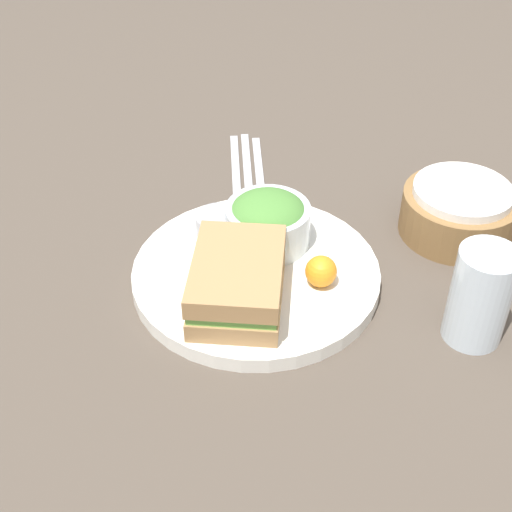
{
  "coord_description": "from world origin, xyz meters",
  "views": [
    {
      "loc": [
        0.68,
        -0.06,
        0.6
      ],
      "look_at": [
        0.0,
        0.0,
        0.04
      ],
      "focal_mm": 50.0,
      "sensor_mm": 36.0,
      "label": 1
    }
  ],
  "objects_px": {
    "bread_basket": "(459,211)",
    "knife": "(247,164)",
    "salad_bowl": "(268,220)",
    "fork": "(235,164)",
    "plate": "(256,275)",
    "sandwich": "(238,281)",
    "spoon": "(258,164)",
    "drink_glass": "(480,296)",
    "dressing_cup": "(218,224)"
  },
  "relations": [
    {
      "from": "bread_basket",
      "to": "plate",
      "type": "bearing_deg",
      "value": -74.6
    },
    {
      "from": "plate",
      "to": "spoon",
      "type": "relative_size",
      "value": 1.93
    },
    {
      "from": "sandwich",
      "to": "drink_glass",
      "type": "height_order",
      "value": "drink_glass"
    },
    {
      "from": "sandwich",
      "to": "bread_basket",
      "type": "relative_size",
      "value": 1.06
    },
    {
      "from": "fork",
      "to": "spoon",
      "type": "relative_size",
      "value": 1.11
    },
    {
      "from": "spoon",
      "to": "sandwich",
      "type": "bearing_deg",
      "value": 172.74
    },
    {
      "from": "drink_glass",
      "to": "fork",
      "type": "bearing_deg",
      "value": -147.86
    },
    {
      "from": "fork",
      "to": "dressing_cup",
      "type": "bearing_deg",
      "value": 172.07
    },
    {
      "from": "sandwich",
      "to": "salad_bowl",
      "type": "bearing_deg",
      "value": 156.8
    },
    {
      "from": "drink_glass",
      "to": "spoon",
      "type": "distance_m",
      "value": 0.45
    },
    {
      "from": "salad_bowl",
      "to": "fork",
      "type": "bearing_deg",
      "value": -173.03
    },
    {
      "from": "plate",
      "to": "dressing_cup",
      "type": "distance_m",
      "value": 0.09
    },
    {
      "from": "dressing_cup",
      "to": "spoon",
      "type": "bearing_deg",
      "value": 160.0
    },
    {
      "from": "bread_basket",
      "to": "spoon",
      "type": "distance_m",
      "value": 0.32
    },
    {
      "from": "bread_basket",
      "to": "fork",
      "type": "relative_size",
      "value": 0.87
    },
    {
      "from": "dressing_cup",
      "to": "drink_glass",
      "type": "relative_size",
      "value": 0.5
    },
    {
      "from": "plate",
      "to": "sandwich",
      "type": "height_order",
      "value": "sandwich"
    },
    {
      "from": "bread_basket",
      "to": "spoon",
      "type": "xyz_separation_m",
      "value": [
        -0.2,
        -0.25,
        -0.03
      ]
    },
    {
      "from": "salad_bowl",
      "to": "fork",
      "type": "distance_m",
      "value": 0.23
    },
    {
      "from": "bread_basket",
      "to": "fork",
      "type": "bearing_deg",
      "value": -124.4
    },
    {
      "from": "plate",
      "to": "dressing_cup",
      "type": "xyz_separation_m",
      "value": [
        -0.08,
        -0.04,
        0.02
      ]
    },
    {
      "from": "dressing_cup",
      "to": "drink_glass",
      "type": "height_order",
      "value": "drink_glass"
    },
    {
      "from": "fork",
      "to": "knife",
      "type": "relative_size",
      "value": 0.95
    },
    {
      "from": "plate",
      "to": "fork",
      "type": "distance_m",
      "value": 0.28
    },
    {
      "from": "knife",
      "to": "spoon",
      "type": "height_order",
      "value": "same"
    },
    {
      "from": "salad_bowl",
      "to": "fork",
      "type": "relative_size",
      "value": 0.61
    },
    {
      "from": "dressing_cup",
      "to": "salad_bowl",
      "type": "bearing_deg",
      "value": 68.16
    },
    {
      "from": "knife",
      "to": "fork",
      "type": "bearing_deg",
      "value": 90.0
    },
    {
      "from": "plate",
      "to": "sandwich",
      "type": "xyz_separation_m",
      "value": [
        0.06,
        -0.03,
        0.04
      ]
    },
    {
      "from": "fork",
      "to": "knife",
      "type": "xyz_separation_m",
      "value": [
        0.0,
        0.02,
        0.0
      ]
    },
    {
      "from": "dressing_cup",
      "to": "fork",
      "type": "relative_size",
      "value": 0.34
    },
    {
      "from": "sandwich",
      "to": "spoon",
      "type": "xyz_separation_m",
      "value": [
        -0.33,
        0.06,
        -0.05
      ]
    },
    {
      "from": "drink_glass",
      "to": "knife",
      "type": "xyz_separation_m",
      "value": [
        -0.39,
        -0.23,
        -0.06
      ]
    },
    {
      "from": "bread_basket",
      "to": "fork",
      "type": "height_order",
      "value": "bread_basket"
    },
    {
      "from": "salad_bowl",
      "to": "spoon",
      "type": "bearing_deg",
      "value": 177.76
    },
    {
      "from": "sandwich",
      "to": "dressing_cup",
      "type": "xyz_separation_m",
      "value": [
        -0.13,
        -0.02,
        -0.02
      ]
    },
    {
      "from": "drink_glass",
      "to": "spoon",
      "type": "height_order",
      "value": "drink_glass"
    },
    {
      "from": "salad_bowl",
      "to": "dressing_cup",
      "type": "xyz_separation_m",
      "value": [
        -0.03,
        -0.06,
        -0.02
      ]
    },
    {
      "from": "sandwich",
      "to": "fork",
      "type": "bearing_deg",
      "value": 176.62
    },
    {
      "from": "sandwich",
      "to": "knife",
      "type": "xyz_separation_m",
      "value": [
        -0.33,
        0.04,
        -0.05
      ]
    },
    {
      "from": "bread_basket",
      "to": "spoon",
      "type": "height_order",
      "value": "bread_basket"
    },
    {
      "from": "bread_basket",
      "to": "knife",
      "type": "bearing_deg",
      "value": -126.03
    },
    {
      "from": "drink_glass",
      "to": "bread_basket",
      "type": "xyz_separation_m",
      "value": [
        -0.2,
        0.04,
        -0.03
      ]
    },
    {
      "from": "sandwich",
      "to": "fork",
      "type": "height_order",
      "value": "sandwich"
    },
    {
      "from": "sandwich",
      "to": "plate",
      "type": "bearing_deg",
      "value": 154.64
    },
    {
      "from": "sandwich",
      "to": "drink_glass",
      "type": "relative_size",
      "value": 1.37
    },
    {
      "from": "salad_bowl",
      "to": "bread_basket",
      "type": "relative_size",
      "value": 0.7
    },
    {
      "from": "drink_glass",
      "to": "bread_basket",
      "type": "height_order",
      "value": "drink_glass"
    },
    {
      "from": "fork",
      "to": "spoon",
      "type": "xyz_separation_m",
      "value": [
        0.0,
        0.04,
        0.0
      ]
    },
    {
      "from": "drink_glass",
      "to": "sandwich",
      "type": "bearing_deg",
      "value": -102.85
    }
  ]
}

